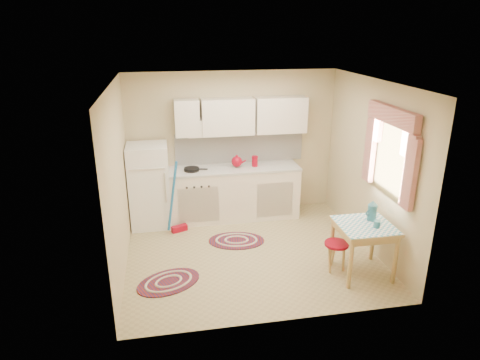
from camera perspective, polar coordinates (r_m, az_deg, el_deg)
name	(u,v)px	position (r m, az deg, el deg)	size (l,w,h in m)	color
room_shell	(259,145)	(6.12, 2.51, 4.74)	(3.64, 3.60, 2.52)	tan
fridge	(149,186)	(7.21, -11.99, -0.77)	(0.65, 0.60, 1.40)	white
broom	(178,198)	(6.92, -8.30, -2.33)	(0.28, 0.12, 1.20)	#1B67AA
base_cabinets	(233,194)	(7.43, -0.94, -1.84)	(2.25, 0.60, 0.88)	white
countertop	(233,169)	(7.28, -0.96, 1.53)	(2.27, 0.62, 0.04)	beige
frying_pan	(192,169)	(7.14, -6.47, 1.42)	(0.25, 0.25, 0.05)	black
red_kettle	(237,162)	(7.25, -0.43, 2.48)	(0.20, 0.18, 0.20)	maroon
red_canister	(255,162)	(7.31, 1.98, 2.44)	(0.10, 0.10, 0.16)	maroon
table	(362,249)	(6.05, 16.01, -8.87)	(0.72, 0.72, 0.72)	tan
stool	(336,256)	(6.10, 12.62, -9.92)	(0.33, 0.33, 0.42)	maroon
coffee_pot	(372,210)	(5.99, 17.22, -3.86)	(0.15, 0.13, 0.30)	#29697F
mug	(377,224)	(5.84, 17.78, -5.64)	(0.09, 0.09, 0.10)	#29697F
rug_center	(236,241)	(6.79, -0.48, -8.08)	(0.87, 0.58, 0.02)	maroon
rug_left	(169,282)	(5.87, -9.49, -13.28)	(0.87, 0.58, 0.02)	maroon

